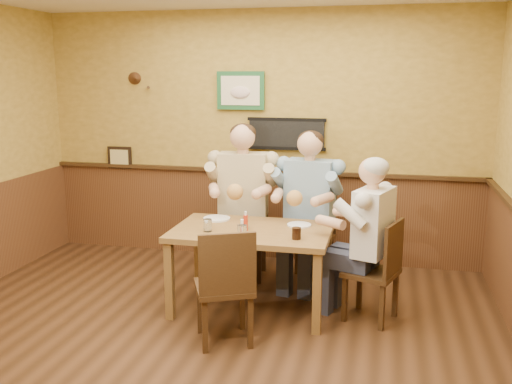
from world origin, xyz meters
TOP-DOWN VIEW (x-y plane):
  - room at (0.13, 0.17)m, footprint 5.02×5.03m
  - dining_table at (0.27, 1.01)m, footprint 1.40×0.90m
  - chair_back_left at (-0.01, 1.80)m, footprint 0.51×0.51m
  - chair_back_right at (0.68, 1.79)m, footprint 0.52×0.52m
  - chair_right_end at (1.33, 1.01)m, footprint 0.53×0.53m
  - chair_near_side at (0.21, 0.33)m, footprint 0.58×0.58m
  - diner_tan_shirt at (-0.01, 1.80)m, footprint 0.73×0.73m
  - diner_blue_polo at (0.68, 1.79)m, footprint 0.75×0.75m
  - diner_white_elder at (1.33, 1.01)m, footprint 0.75×0.75m
  - water_glass_left at (-0.09, 0.85)m, footprint 0.09×0.09m
  - water_glass_mid at (0.27, 0.68)m, footprint 0.10×0.10m
  - cola_tumbler at (0.71, 0.79)m, footprint 0.10×0.10m
  - hot_sauce_bottle at (0.23, 0.95)m, footprint 0.05×0.05m
  - salt_shaker at (0.20, 0.96)m, footprint 0.05×0.05m
  - pepper_shaker at (0.20, 1.04)m, footprint 0.04×0.04m
  - plate_far_left at (-0.13, 1.27)m, footprint 0.31×0.31m
  - plate_far_right at (0.67, 1.22)m, footprint 0.28×0.28m

SIDE VIEW (x-z plane):
  - chair_right_end at x=1.33m, z-range 0.00..0.90m
  - chair_near_side at x=0.21m, z-range 0.00..0.95m
  - chair_back_right at x=0.68m, z-range 0.00..0.98m
  - chair_back_left at x=-0.01m, z-range 0.00..1.02m
  - diner_white_elder at x=1.33m, z-range 0.00..1.28m
  - dining_table at x=0.27m, z-range 0.28..1.03m
  - diner_blue_polo at x=0.68m, z-range 0.00..1.40m
  - diner_tan_shirt at x=-0.01m, z-range 0.00..1.45m
  - plate_far_right at x=0.67m, z-range 0.75..0.76m
  - plate_far_left at x=-0.13m, z-range 0.75..0.77m
  - salt_shaker at x=0.20m, z-range 0.75..0.85m
  - pepper_shaker at x=0.20m, z-range 0.75..0.85m
  - cola_tumbler at x=0.71m, z-range 0.75..0.85m
  - water_glass_left at x=-0.09m, z-range 0.75..0.86m
  - water_glass_mid at x=0.27m, z-range 0.75..0.87m
  - hot_sauce_bottle at x=0.23m, z-range 0.75..0.91m
  - room at x=0.13m, z-range 0.28..3.09m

